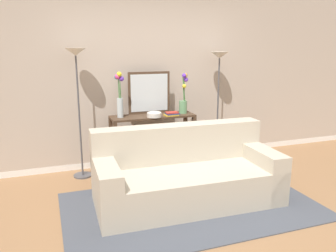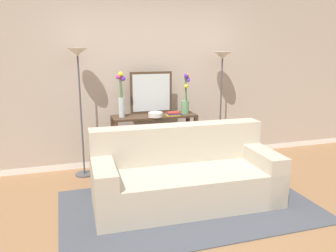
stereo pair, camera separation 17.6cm
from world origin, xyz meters
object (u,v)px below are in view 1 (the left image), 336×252
object	(u,v)px
book_stack	(172,114)
fruit_bowl	(154,115)
book_row_under_console	(131,168)
wall_mirror	(149,93)
vase_tall_flowers	(119,95)
floor_lamp_left	(77,77)
vase_short_flowers	(184,99)
couch	(186,176)
floor_lamp_right	(219,76)
console_table	(153,132)

from	to	relation	value
book_stack	fruit_bowl	bearing A→B (deg)	-179.08
book_row_under_console	wall_mirror	bearing A→B (deg)	25.08
vase_tall_flowers	book_stack	size ratio (longest dim) A/B	2.99
floor_lamp_left	vase_short_flowers	size ratio (longest dim) A/B	2.99
floor_lamp_left	vase_short_flowers	distance (m)	1.56
wall_mirror	vase_short_flowers	xyz separation A→B (m)	(0.48, -0.18, -0.09)
vase_short_flowers	book_stack	distance (m)	0.31
floor_lamp_left	vase_short_flowers	world-z (taller)	floor_lamp_left
floor_lamp_left	vase_tall_flowers	size ratio (longest dim) A/B	2.78
fruit_bowl	book_row_under_console	xyz separation A→B (m)	(-0.33, 0.12, -0.81)
couch	floor_lamp_right	world-z (taller)	floor_lamp_right
floor_lamp_right	vase_tall_flowers	xyz separation A→B (m)	(-1.58, -0.06, -0.21)
console_table	floor_lamp_right	xyz separation A→B (m)	(1.10, 0.06, 0.79)
floor_lamp_right	floor_lamp_left	bearing A→B (deg)	180.00
vase_tall_flowers	wall_mirror	bearing A→B (deg)	18.59
floor_lamp_left	wall_mirror	world-z (taller)	floor_lamp_left
couch	floor_lamp_left	size ratio (longest dim) A/B	1.21
floor_lamp_left	wall_mirror	distance (m)	1.08
fruit_bowl	book_row_under_console	distance (m)	0.88
floor_lamp_left	floor_lamp_right	size ratio (longest dim) A/B	1.04
fruit_bowl	book_stack	bearing A→B (deg)	0.92
wall_mirror	book_row_under_console	world-z (taller)	wall_mirror
floor_lamp_right	wall_mirror	world-z (taller)	floor_lamp_right
vase_short_flowers	book_row_under_console	world-z (taller)	vase_short_flowers
couch	book_row_under_console	xyz separation A→B (m)	(-0.39, 1.17, -0.25)
vase_tall_flowers	floor_lamp_left	bearing A→B (deg)	173.73
couch	book_row_under_console	size ratio (longest dim) A/B	6.61
vase_short_flowers	book_stack	xyz separation A→B (m)	(-0.22, -0.11, -0.19)
floor_lamp_left	book_row_under_console	world-z (taller)	floor_lamp_left
fruit_bowl	vase_tall_flowers	bearing A→B (deg)	164.98
vase_short_flowers	book_row_under_console	size ratio (longest dim) A/B	1.83
floor_lamp_left	console_table	bearing A→B (deg)	-3.40
couch	vase_tall_flowers	bearing A→B (deg)	114.32
wall_mirror	book_stack	xyz separation A→B (m)	(0.25, -0.28, -0.28)
floor_lamp_right	fruit_bowl	distance (m)	1.23
vase_tall_flowers	book_stack	xyz separation A→B (m)	(0.73, -0.12, -0.29)
floor_lamp_right	wall_mirror	distance (m)	1.12
book_row_under_console	book_stack	bearing A→B (deg)	-11.32
book_stack	book_row_under_console	world-z (taller)	book_stack
vase_short_flowers	console_table	bearing A→B (deg)	178.36
book_row_under_console	floor_lamp_left	bearing A→B (deg)	174.91
vase_short_flowers	couch	bearing A→B (deg)	-110.53
wall_mirror	fruit_bowl	xyz separation A→B (m)	(-0.02, -0.29, -0.27)
vase_short_flowers	book_stack	size ratio (longest dim) A/B	2.79
wall_mirror	vase_tall_flowers	xyz separation A→B (m)	(-0.48, -0.16, 0.01)
book_row_under_console	couch	bearing A→B (deg)	-71.39
vase_tall_flowers	book_stack	world-z (taller)	vase_tall_flowers
wall_mirror	book_row_under_console	size ratio (longest dim) A/B	1.94
console_table	floor_lamp_right	size ratio (longest dim) A/B	0.71
couch	floor_lamp_right	distance (m)	1.93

